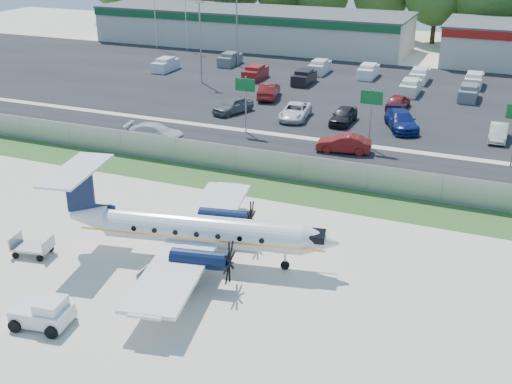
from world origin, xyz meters
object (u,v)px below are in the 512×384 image
at_px(baggage_cart_far, 159,282).
at_px(pushback_tug, 44,313).
at_px(baggage_cart_near, 32,247).
at_px(aircraft, 197,230).

bearing_deg(baggage_cart_far, pushback_tug, -125.50).
height_order(baggage_cart_near, baggage_cart_far, baggage_cart_near).
distance_m(baggage_cart_near, baggage_cart_far, 8.47).
xyz_separation_m(aircraft, pushback_tug, (-3.72, -8.22, -1.20)).
relative_size(pushback_tug, baggage_cart_near, 1.20).
bearing_deg(aircraft, baggage_cart_near, -161.15).
bearing_deg(baggage_cart_far, aircraft, 83.78).
xyz_separation_m(pushback_tug, baggage_cart_near, (-5.12, 5.20, -0.15)).
relative_size(pushback_tug, baggage_cart_far, 1.42).
distance_m(aircraft, baggage_cart_far, 3.83).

